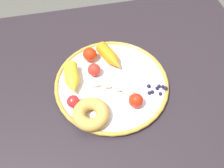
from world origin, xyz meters
TOP-DOWN VIEW (x-y plane):
  - ground_plane at (0.00, 0.00)m, footprint 6.00×6.00m
  - dining_table at (0.00, 0.00)m, footprint 0.97×0.77m
  - plate at (0.02, 0.00)m, footprint 0.34×0.34m
  - banana at (0.01, 0.03)m, footprint 0.14×0.11m
  - carrot_orange at (0.00, -0.08)m, footprint 0.08×0.11m
  - carrot_yellow at (0.13, -0.02)m, footprint 0.04×0.10m
  - donut at (0.10, 0.10)m, footprint 0.14×0.14m
  - blueberry_pile at (-0.10, 0.05)m, footprint 0.06×0.04m
  - tomato_near at (-0.03, 0.09)m, footprint 0.04×0.04m
  - tomato_mid at (0.14, 0.05)m, footprint 0.04×0.04m
  - tomato_far at (0.07, -0.10)m, footprint 0.04×0.04m
  - tomato_extra at (0.06, -0.04)m, footprint 0.04×0.04m

SIDE VIEW (x-z plane):
  - ground_plane at x=0.00m, z-range 0.00..0.00m
  - dining_table at x=0.00m, z-range 0.26..0.96m
  - plate at x=0.02m, z-range 0.71..0.72m
  - blueberry_pile at x=-0.10m, z-range 0.72..0.74m
  - banana at x=0.01m, z-range 0.72..0.75m
  - tomato_mid at x=0.14m, z-range 0.72..0.75m
  - donut at x=0.10m, z-range 0.72..0.75m
  - tomato_extra at x=0.06m, z-range 0.72..0.76m
  - carrot_orange at x=0.00m, z-range 0.72..0.76m
  - tomato_near at x=-0.03m, z-range 0.72..0.76m
  - carrot_yellow at x=0.13m, z-range 0.72..0.76m
  - tomato_far at x=0.07m, z-range 0.72..0.76m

